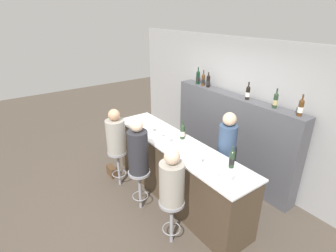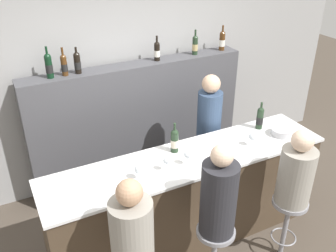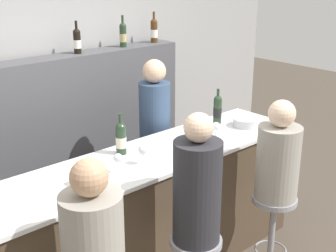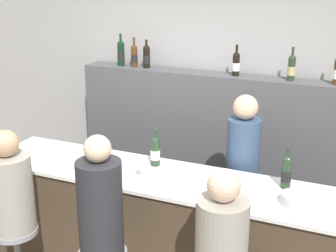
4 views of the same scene
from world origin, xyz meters
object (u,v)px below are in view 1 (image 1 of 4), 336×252
at_px(wine_bottle_backbar_5, 301,107).
at_px(metal_bowl, 226,175).
at_px(bartender, 225,163).
at_px(wine_bottle_backbar_4, 276,100).
at_px(wine_glass_0, 153,127).
at_px(bar_stool_middle, 140,180).
at_px(guest_seated_right, 172,180).
at_px(wine_glass_1, 162,132).
at_px(guest_seated_left, 116,134).
at_px(guest_seated_middle, 138,150).
at_px(wine_bottle_backbar_0, 198,77).
at_px(wine_bottle_counter_1, 232,159).
at_px(wine_bottle_backbar_3, 248,93).
at_px(handbag, 112,171).
at_px(wine_bottle_backbar_1, 203,80).
at_px(bar_stool_right, 172,211).
at_px(wine_bottle_backbar_2, 208,81).
at_px(wine_glass_2, 170,137).
at_px(wine_glass_3, 202,157).
at_px(wine_bottle_counter_0, 182,132).
at_px(bar_stool_left, 118,159).

relative_size(wine_bottle_backbar_5, metal_bowl, 1.44).
bearing_deg(wine_bottle_backbar_5, bartender, -130.23).
relative_size(wine_bottle_backbar_4, wine_glass_0, 2.24).
relative_size(wine_bottle_backbar_4, bar_stool_middle, 0.44).
bearing_deg(guest_seated_right, bartender, 99.01).
distance_m(wine_glass_1, bar_stool_middle, 0.86).
bearing_deg(guest_seated_left, wine_glass_1, 44.34).
bearing_deg(guest_seated_middle, wine_bottle_backbar_0, 114.70).
xyz_separation_m(wine_bottle_counter_1, metal_bowl, (0.12, -0.23, -0.10)).
distance_m(wine_bottle_backbar_4, bar_stool_middle, 2.46).
bearing_deg(metal_bowl, wine_bottle_backbar_3, 122.01).
distance_m(wine_bottle_backbar_3, handbag, 2.96).
height_order(wine_bottle_backbar_1, bar_stool_middle, wine_bottle_backbar_1).
relative_size(bar_stool_right, bartender, 0.44).
bearing_deg(handbag, wine_bottle_backbar_1, 78.62).
relative_size(wine_bottle_backbar_2, wine_glass_2, 2.01).
relative_size(wine_bottle_backbar_4, bartender, 0.19).
relative_size(wine_bottle_backbar_5, guest_seated_left, 0.40).
distance_m(wine_bottle_backbar_1, wine_glass_3, 2.15).
bearing_deg(wine_bottle_backbar_4, bartender, -106.93).
relative_size(wine_glass_1, bartender, 0.09).
relative_size(wine_bottle_counter_0, wine_glass_0, 2.30).
distance_m(metal_bowl, bar_stool_left, 2.16).
xyz_separation_m(wine_bottle_backbar_2, guest_seated_left, (-0.19, -1.96, -0.69)).
relative_size(wine_glass_0, bar_stool_left, 0.20).
height_order(bar_stool_left, handbag, bar_stool_left).
xyz_separation_m(wine_bottle_backbar_4, metal_bowl, (0.32, -1.35, -0.65)).
distance_m(metal_bowl, bartender, 0.87).
height_order(wine_glass_0, handbag, wine_glass_0).
bearing_deg(handbag, guest_seated_left, 0.00).
bearing_deg(bar_stool_middle, wine_bottle_counter_0, 88.38).
distance_m(guest_seated_left, bar_stool_middle, 0.93).
bearing_deg(bar_stool_right, wine_bottle_counter_0, 135.17).
relative_size(wine_glass_3, guest_seated_middle, 0.17).
relative_size(wine_glass_3, bar_stool_right, 0.20).
bearing_deg(wine_bottle_counter_0, wine_bottle_backbar_2, 118.87).
distance_m(wine_glass_3, handbag, 2.27).
bearing_deg(guest_seated_middle, bartender, 60.91).
height_order(wine_bottle_backbar_1, wine_bottle_backbar_3, wine_bottle_backbar_1).
distance_m(wine_bottle_counter_0, bar_stool_left, 1.32).
bearing_deg(handbag, metal_bowl, 14.41).
bearing_deg(wine_bottle_backbar_3, guest_seated_middle, -100.72).
relative_size(bar_stool_middle, handbag, 2.73).
bearing_deg(wine_bottle_backbar_1, guest_seated_left, -91.17).
relative_size(wine_glass_0, wine_glass_2, 0.95).
height_order(wine_bottle_backbar_4, bar_stool_middle, wine_bottle_backbar_4).
relative_size(wine_bottle_counter_0, wine_bottle_backbar_5, 1.00).
xyz_separation_m(wine_bottle_backbar_2, metal_bowl, (1.81, -1.35, -0.65)).
height_order(wine_bottle_backbar_2, guest_seated_middle, wine_bottle_backbar_2).
relative_size(wine_bottle_backbar_5, wine_glass_0, 2.30).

